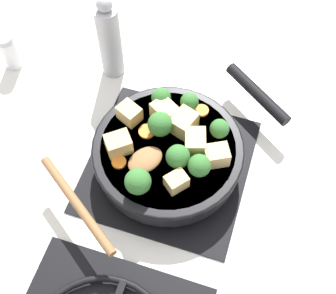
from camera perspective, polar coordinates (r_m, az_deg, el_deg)
ground_plane at (r=0.93m, az=0.00°, el=-2.34°), size 2.40×2.40×0.00m
front_burner_grate at (r=0.92m, az=0.00°, el=-1.98°), size 0.31×0.31×0.03m
skillet_pan at (r=0.88m, az=0.16°, el=-0.58°), size 0.35×0.38×0.05m
wooden_spoon at (r=0.83m, az=-7.26°, el=-4.47°), size 0.22×0.23×0.02m
tofu_cube_center_large at (r=0.84m, az=5.98°, el=-0.86°), size 0.05×0.05×0.03m
tofu_cube_near_handle at (r=0.81m, az=1.03°, el=-4.23°), size 0.05×0.05×0.03m
tofu_cube_east_chunk at (r=0.88m, az=-0.39°, el=4.27°), size 0.06×0.06×0.04m
tofu_cube_west_chunk at (r=0.87m, az=1.94°, el=2.98°), size 0.05×0.06×0.04m
tofu_cube_back_piece at (r=0.85m, az=-6.05°, el=0.36°), size 0.06×0.06×0.04m
tofu_cube_front_piece at (r=0.89m, az=-4.74°, el=4.11°), size 0.05×0.05×0.03m
tofu_cube_mid_small at (r=0.85m, az=3.33°, el=0.59°), size 0.05×0.06×0.04m
broccoli_floret_near_spoon at (r=0.80m, az=-3.69°, el=-4.24°), size 0.05×0.05×0.05m
broccoli_floret_center_top at (r=0.82m, az=3.84°, el=-2.29°), size 0.04×0.04×0.05m
broccoli_floret_east_rim at (r=0.86m, az=6.30°, el=2.21°), size 0.04×0.04×0.04m
broccoli_floret_west_rim at (r=0.86m, az=-0.96°, el=2.78°), size 0.05×0.05×0.05m
broccoli_floret_north_edge at (r=0.90m, az=-0.84°, el=6.05°), size 0.04×0.04×0.05m
broccoli_floret_south_cluster at (r=0.89m, az=2.63°, el=5.50°), size 0.04×0.04×0.04m
broccoli_floret_mid_floret at (r=0.82m, az=1.22°, el=-1.19°), size 0.04×0.04×0.05m
carrot_slice_orange_thin at (r=0.91m, az=4.13°, el=4.46°), size 0.03×0.03×0.01m
carrot_slice_near_center at (r=0.88m, az=-2.59°, el=1.92°), size 0.03×0.03×0.01m
carrot_slice_edge_slice at (r=0.85m, az=-6.00°, el=-1.85°), size 0.03×0.03×0.01m
pepper_mill at (r=1.00m, az=-7.13°, el=12.85°), size 0.05×0.05×0.21m
salt_shaker at (r=1.10m, az=-18.75°, el=10.93°), size 0.04×0.04×0.09m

